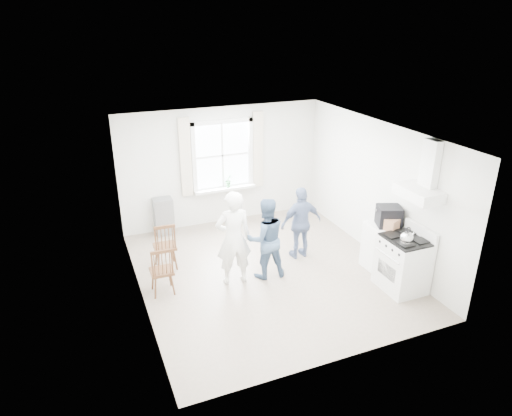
% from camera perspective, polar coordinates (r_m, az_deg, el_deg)
% --- Properties ---
extents(room_shell, '(4.62, 5.12, 2.64)m').
position_cam_1_polar(room_shell, '(7.87, 1.51, 0.16)').
color(room_shell, gray).
rests_on(room_shell, ground).
extents(window_assembly, '(1.88, 0.24, 1.70)m').
position_cam_1_polar(window_assembly, '(9.97, -4.16, 6.05)').
color(window_assembly, white).
rests_on(window_assembly, room_shell).
extents(range_hood, '(0.45, 0.76, 0.94)m').
position_cam_1_polar(range_hood, '(7.69, 20.09, 2.94)').
color(range_hood, white).
rests_on(range_hood, room_shell).
extents(shelf_unit, '(0.40, 0.30, 0.80)m').
position_cam_1_polar(shelf_unit, '(9.92, -11.47, -1.02)').
color(shelf_unit, slate).
rests_on(shelf_unit, ground).
extents(gas_stove, '(0.68, 0.76, 1.12)m').
position_cam_1_polar(gas_stove, '(8.15, 17.89, -6.58)').
color(gas_stove, silver).
rests_on(gas_stove, ground).
extents(kettle, '(0.21, 0.21, 0.30)m').
position_cam_1_polar(kettle, '(7.72, 18.31, -3.60)').
color(kettle, silver).
rests_on(kettle, gas_stove).
extents(low_cabinet, '(0.50, 0.55, 0.90)m').
position_cam_1_polar(low_cabinet, '(8.67, 15.33, -4.65)').
color(low_cabinet, white).
rests_on(low_cabinet, ground).
extents(stereo_stack, '(0.51, 0.49, 0.36)m').
position_cam_1_polar(stereo_stack, '(8.38, 16.28, -0.98)').
color(stereo_stack, black).
rests_on(stereo_stack, low_cabinet).
extents(cardboard_box, '(0.37, 0.32, 0.20)m').
position_cam_1_polar(cardboard_box, '(8.30, 16.70, -1.87)').
color(cardboard_box, '#A77351').
rests_on(cardboard_box, low_cabinet).
extents(windsor_chair_a, '(0.38, 0.38, 0.89)m').
position_cam_1_polar(windsor_chair_a, '(7.70, -11.66, -7.21)').
color(windsor_chair_a, '#482A17').
rests_on(windsor_chair_a, ground).
extents(windsor_chair_b, '(0.41, 0.41, 0.94)m').
position_cam_1_polar(windsor_chair_b, '(8.42, -11.29, -4.19)').
color(windsor_chair_b, '#482A17').
rests_on(windsor_chair_b, ground).
extents(person_left, '(0.66, 0.66, 1.71)m').
position_cam_1_polar(person_left, '(7.77, -2.84, -3.80)').
color(person_left, white).
rests_on(person_left, ground).
extents(person_mid, '(0.78, 0.78, 1.49)m').
position_cam_1_polar(person_mid, '(8.00, 1.20, -3.82)').
color(person_mid, '#425A7B').
rests_on(person_mid, ground).
extents(person_right, '(0.86, 0.86, 1.43)m').
position_cam_1_polar(person_right, '(8.70, 5.65, -1.86)').
color(person_right, navy).
rests_on(person_right, ground).
extents(potted_plant, '(0.21, 0.21, 0.30)m').
position_cam_1_polar(potted_plant, '(10.07, -3.45, 3.46)').
color(potted_plant, '#32703A').
rests_on(potted_plant, window_assembly).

